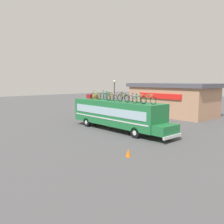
% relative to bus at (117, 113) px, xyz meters
% --- Properties ---
extents(ground_plane, '(120.00, 120.00, 0.00)m').
position_rel_bus_xyz_m(ground_plane, '(-0.20, 0.00, -1.72)').
color(ground_plane, '#4C4C4F').
extents(bus, '(12.37, 2.62, 2.97)m').
position_rel_bus_xyz_m(bus, '(0.00, 0.00, 0.00)').
color(bus, '#1E6B38').
rests_on(bus, ground).
extents(luggage_bag_1, '(0.70, 0.35, 0.47)m').
position_rel_bus_xyz_m(luggage_bag_1, '(-4.74, 0.04, 1.48)').
color(luggage_bag_1, maroon).
rests_on(luggage_bag_1, bus).
extents(luggage_bag_2, '(0.54, 0.49, 0.43)m').
position_rel_bus_xyz_m(luggage_bag_2, '(-3.90, 0.33, 1.46)').
color(luggage_bag_2, olive).
rests_on(luggage_bag_2, bus).
extents(rooftop_bicycle_1, '(1.76, 0.44, 0.97)m').
position_rel_bus_xyz_m(rooftop_bicycle_1, '(-3.09, -0.30, 1.65)').
color(rooftop_bicycle_1, black).
rests_on(rooftop_bicycle_1, bus).
extents(rooftop_bicycle_2, '(1.73, 0.44, 0.98)m').
position_rel_bus_xyz_m(rooftop_bicycle_2, '(-2.20, 0.24, 1.65)').
color(rooftop_bicycle_2, black).
rests_on(rooftop_bicycle_2, bus).
extents(rooftop_bicycle_3, '(1.72, 0.44, 0.94)m').
position_rel_bus_xyz_m(rooftop_bicycle_3, '(-1.38, 0.04, 1.64)').
color(rooftop_bicycle_3, black).
rests_on(rooftop_bicycle_3, bus).
extents(rooftop_bicycle_4, '(1.61, 0.44, 0.86)m').
position_rel_bus_xyz_m(rooftop_bicycle_4, '(-0.41, -0.38, 1.61)').
color(rooftop_bicycle_4, black).
rests_on(rooftop_bicycle_4, bus).
extents(rooftop_bicycle_5, '(1.62, 0.44, 0.88)m').
position_rel_bus_xyz_m(rooftop_bicycle_5, '(0.46, 0.37, 1.62)').
color(rooftop_bicycle_5, black).
rests_on(rooftop_bicycle_5, bus).
extents(rooftop_bicycle_6, '(1.67, 0.44, 0.92)m').
position_rel_bus_xyz_m(rooftop_bicycle_6, '(1.34, -0.44, 1.63)').
color(rooftop_bicycle_6, black).
rests_on(rooftop_bicycle_6, bus).
extents(rooftop_bicycle_7, '(1.60, 0.44, 0.86)m').
position_rel_bus_xyz_m(rooftop_bicycle_7, '(2.29, 0.06, 1.61)').
color(rooftop_bicycle_7, black).
rests_on(rooftop_bicycle_7, bus).
extents(rooftop_bicycle_8, '(1.60, 0.44, 0.86)m').
position_rel_bus_xyz_m(rooftop_bicycle_8, '(3.24, -0.44, 1.61)').
color(rooftop_bicycle_8, black).
rests_on(rooftop_bicycle_8, bus).
extents(rooftop_bicycle_9, '(1.69, 0.44, 0.89)m').
position_rel_bus_xyz_m(rooftop_bicycle_9, '(4.06, -0.07, 1.62)').
color(rooftop_bicycle_9, black).
rests_on(rooftop_bicycle_9, bus).
extents(roadside_building, '(12.35, 6.61, 4.61)m').
position_rel_bus_xyz_m(roadside_building, '(-2.42, 13.17, 0.62)').
color(roadside_building, tan).
rests_on(roadside_building, ground).
extents(traffic_cone, '(0.36, 0.36, 0.52)m').
position_rel_bus_xyz_m(traffic_cone, '(6.73, -5.29, -1.46)').
color(traffic_cone, orange).
rests_on(traffic_cone, ground).
extents(street_lamp, '(0.31, 0.31, 5.05)m').
position_rel_bus_xyz_m(street_lamp, '(-5.85, 4.94, 1.29)').
color(street_lamp, '#38383D').
rests_on(street_lamp, ground).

